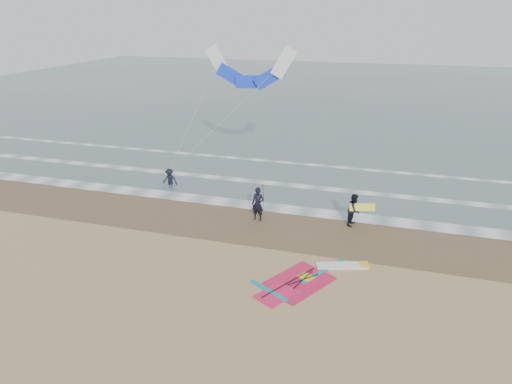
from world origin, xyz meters
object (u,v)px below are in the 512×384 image
(windsurf_rig, at_px, (311,278))
(surf_kite, at_px, (250,72))
(person_standing, at_px, (258,204))
(person_walking, at_px, (354,210))
(person_wading, at_px, (169,175))

(windsurf_rig, distance_m, surf_kite, 14.72)
(person_standing, relative_size, person_walking, 1.07)
(person_standing, height_order, surf_kite, surf_kite)
(windsurf_rig, height_order, surf_kite, surf_kite)
(surf_kite, bearing_deg, person_standing, -69.64)
(person_standing, xyz_separation_m, surf_kite, (-2.43, 6.56, 5.97))
(windsurf_rig, xyz_separation_m, person_wading, (-10.56, 8.21, 0.72))
(person_standing, xyz_separation_m, person_wading, (-6.81, 3.31, -0.17))
(windsurf_rig, height_order, person_walking, person_walking)
(person_standing, distance_m, person_wading, 7.58)
(person_walking, bearing_deg, windsurf_rig, -176.66)
(person_walking, height_order, surf_kite, surf_kite)
(person_wading, bearing_deg, person_walking, -15.93)
(surf_kite, bearing_deg, person_wading, -143.41)
(surf_kite, bearing_deg, windsurf_rig, -61.65)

